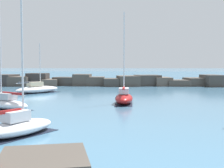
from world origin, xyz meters
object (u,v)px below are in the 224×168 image
at_px(sailboat_moored_2, 37,89).
at_px(sailboat_moored_3, 124,98).
at_px(sailboat_moored_4, 18,126).
at_px(sailboat_moored_1, 5,103).

xyz_separation_m(sailboat_moored_2, sailboat_moored_3, (13.03, -12.08, 0.07)).
distance_m(sailboat_moored_2, sailboat_moored_3, 17.77).
height_order(sailboat_moored_3, sailboat_moored_4, sailboat_moored_4).
relative_size(sailboat_moored_2, sailboat_moored_4, 0.70).
relative_size(sailboat_moored_3, sailboat_moored_4, 0.94).
bearing_deg(sailboat_moored_1, sailboat_moored_4, -65.39).
distance_m(sailboat_moored_1, sailboat_moored_4, 12.28).
relative_size(sailboat_moored_1, sailboat_moored_2, 1.44).
bearing_deg(sailboat_moored_2, sailboat_moored_4, -76.78).
bearing_deg(sailboat_moored_4, sailboat_moored_1, 114.61).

